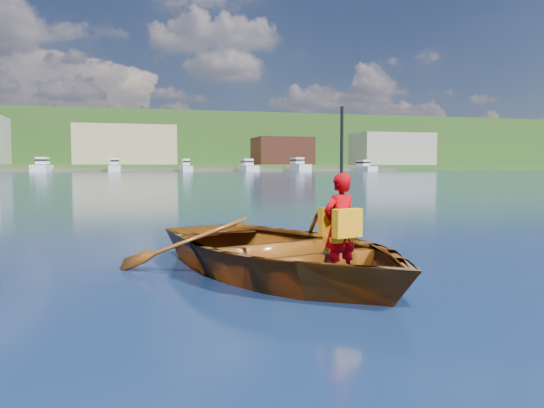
{
  "coord_description": "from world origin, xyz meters",
  "views": [
    {
      "loc": [
        -2.73,
        -5.11,
        1.28
      ],
      "look_at": [
        -1.16,
        0.91,
        0.85
      ],
      "focal_mm": 35.0,
      "sensor_mm": 36.0,
      "label": 1
    }
  ],
  "objects_px": {
    "marina_yachts": "(135,167)",
    "rowboat": "(280,251)",
    "dock": "(131,170)",
    "child_paddler": "(340,225)"
  },
  "relations": [
    {
      "from": "child_paddler",
      "to": "dock",
      "type": "bearing_deg",
      "value": 91.1
    },
    {
      "from": "child_paddler",
      "to": "dock",
      "type": "height_order",
      "value": "child_paddler"
    },
    {
      "from": "dock",
      "to": "rowboat",
      "type": "bearing_deg",
      "value": -89.06
    },
    {
      "from": "rowboat",
      "to": "dock",
      "type": "bearing_deg",
      "value": 90.94
    },
    {
      "from": "marina_yachts",
      "to": "rowboat",
      "type": "bearing_deg",
      "value": -89.5
    },
    {
      "from": "dock",
      "to": "child_paddler",
      "type": "bearing_deg",
      "value": -88.9
    },
    {
      "from": "rowboat",
      "to": "child_paddler",
      "type": "distance_m",
      "value": 0.99
    },
    {
      "from": "rowboat",
      "to": "dock",
      "type": "height_order",
      "value": "dock"
    },
    {
      "from": "child_paddler",
      "to": "marina_yachts",
      "type": "relative_size",
      "value": 0.01
    },
    {
      "from": "child_paddler",
      "to": "marina_yachts",
      "type": "distance_m",
      "value": 143.23
    }
  ]
}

